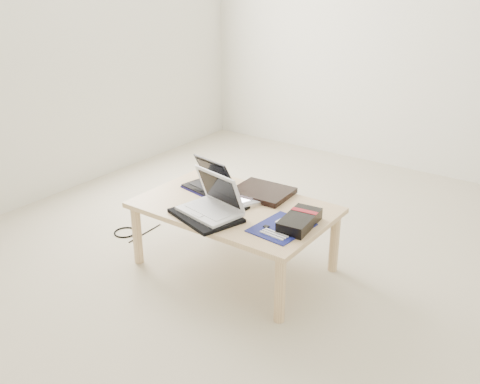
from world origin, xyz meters
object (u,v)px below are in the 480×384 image
Objects in this scene: netbook at (210,182)px; gpu_box at (300,221)px; coffee_table at (234,213)px; white_laptop at (213,204)px.

netbook is 0.71m from gpu_box.
coffee_table is 0.44m from gpu_box.
netbook is at bearing 131.13° from white_laptop.
gpu_box is (0.46, 0.16, -0.04)m from white_laptop.
coffee_table is at bearing 178.50° from gpu_box.
white_laptop is (-0.02, -0.17, 0.12)m from coffee_table.
white_laptop is at bearing -161.16° from gpu_box.
coffee_table is 3.63× the size of gpu_box.
netbook is 0.87× the size of white_laptop.
netbook is at bearing 157.04° from coffee_table.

